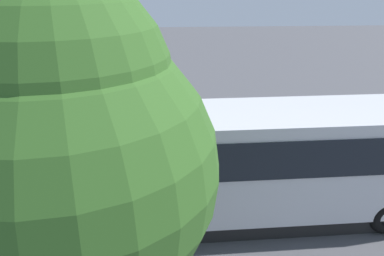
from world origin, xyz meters
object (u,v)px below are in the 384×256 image
Objects in this scene: spectator_far_left at (261,144)px; spectator_left at (227,146)px; spectator_centre at (194,146)px; traffic_cone at (162,132)px; parked_motorcycle_silver at (313,167)px; tour_bus at (246,166)px; stunt_motorcycle at (129,113)px; tree_right at (71,150)px.

spectator_left reaches higher than spectator_far_left.
traffic_cone is at bearing -69.55° from spectator_centre.
tour_bus is at bearing 35.23° from parked_motorcycle_silver.
tour_bus is at bearing 91.78° from spectator_left.
parked_motorcycle_silver is at bearing 142.61° from traffic_cone.
traffic_cone is (5.21, -3.98, -0.18)m from parked_motorcycle_silver.
traffic_cone is (2.44, -5.93, -1.34)m from tour_bus.
tree_right reaches higher than stunt_motorcycle.
tree_right is (4.50, 7.84, 3.57)m from spectator_far_left.
spectator_left is 9.08m from tree_right.
tree_right is (3.36, 4.97, 2.92)m from tour_bus.
tour_bus is 5.94× the size of spectator_centre.
parked_motorcycle_silver is (-2.85, 0.77, -0.54)m from spectator_left.
spectator_left is 2.72× the size of traffic_cone.
spectator_far_left is 0.89× the size of stunt_motorcycle.
tour_bus is at bearing 114.53° from spectator_centre.
spectator_far_left reaches higher than traffic_cone.
stunt_motorcycle is at bearing -17.58° from traffic_cone.
parked_motorcycle_silver is at bearing 150.69° from spectator_far_left.
spectator_left is (0.08, -2.72, -0.62)m from tour_bus.
stunt_motorcycle reaches higher than traffic_cone.
stunt_motorcycle is 1.64m from traffic_cone.
spectator_left is 0.25× the size of tree_right.
stunt_motorcycle is at bearing -35.21° from spectator_far_left.
spectator_centre is at bearing 125.36° from stunt_motorcycle.
parked_motorcycle_silver is 6.56m from traffic_cone.
parked_motorcycle_silver is at bearing 146.17° from stunt_motorcycle.
tour_bus is 6.67m from tree_right.
stunt_motorcycle reaches higher than parked_motorcycle_silver.
spectator_left is at bearing 179.37° from spectator_centre.
stunt_motorcycle reaches higher than spectator_far_left.
parked_motorcycle_silver is at bearing -144.77° from tour_bus.
spectator_far_left is 1.23m from spectator_left.
stunt_motorcycle reaches higher than spectator_centre.
tour_bus is at bearing -124.10° from tree_right.
parked_motorcycle_silver is (-4.01, 0.78, -0.58)m from spectator_centre.
spectator_centre is at bearing -11.02° from parked_motorcycle_silver.
tour_bus reaches higher than traffic_cone.
tree_right is (-0.47, 11.34, 3.51)m from stunt_motorcycle.
spectator_far_left is at bearing 139.41° from traffic_cone.
tree_right is at bearing 66.91° from spectator_left.
spectator_centre is at bearing 3.19° from spectator_far_left.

